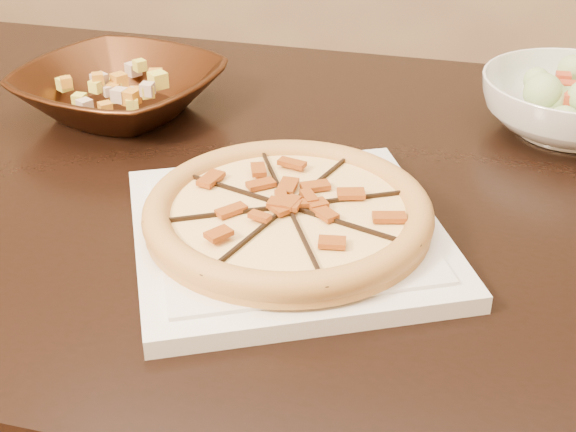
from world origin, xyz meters
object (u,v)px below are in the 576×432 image
bronze_bowl (120,91)px  dining_table (237,248)px  salad_bowl (572,105)px  plate (288,233)px  pizza (288,212)px

bronze_bowl → dining_table: bearing=-33.2°
salad_bowl → plate: bearing=-131.4°
dining_table → plate: plate is taller
plate → salad_bowl: (0.29, 0.33, 0.02)m
bronze_bowl → pizza: bearing=-43.2°
pizza → salad_bowl: size_ratio=1.24×
dining_table → plate: size_ratio=3.48×
dining_table → pizza: bearing=-56.3°
plate → salad_bowl: salad_bowl is taller
plate → pizza: pizza is taller
plate → salad_bowl: 0.43m
pizza → bronze_bowl: 0.38m
pizza → salad_bowl: (0.29, 0.33, 0.00)m
dining_table → pizza: 0.22m
dining_table → pizza: pizza is taller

